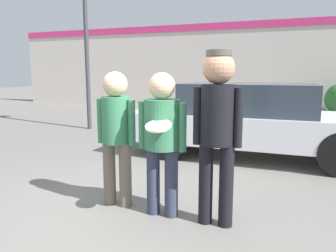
{
  "coord_description": "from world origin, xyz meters",
  "views": [
    {
      "loc": [
        1.71,
        -3.15,
        1.61
      ],
      "look_at": [
        0.38,
        0.34,
        1.0
      ],
      "focal_mm": 35.0,
      "sensor_mm": 36.0,
      "label": 1
    }
  ],
  "objects_px": {
    "person_left": "(116,128)",
    "street_lamp": "(91,4)",
    "person_right": "(217,121)",
    "parked_car_near": "(251,119)",
    "person_middle_with_frisbee": "(162,132)"
  },
  "relations": [
    {
      "from": "person_middle_with_frisbee",
      "to": "parked_car_near",
      "type": "relative_size",
      "value": 0.35
    },
    {
      "from": "person_middle_with_frisbee",
      "to": "person_right",
      "type": "relative_size",
      "value": 0.88
    },
    {
      "from": "person_left",
      "to": "street_lamp",
      "type": "bearing_deg",
      "value": 126.02
    },
    {
      "from": "person_middle_with_frisbee",
      "to": "person_right",
      "type": "distance_m",
      "value": 0.64
    },
    {
      "from": "person_middle_with_frisbee",
      "to": "person_left",
      "type": "bearing_deg",
      "value": 172.86
    },
    {
      "from": "person_left",
      "to": "street_lamp",
      "type": "relative_size",
      "value": 0.29
    },
    {
      "from": "street_lamp",
      "to": "parked_car_near",
      "type": "bearing_deg",
      "value": -19.13
    },
    {
      "from": "person_left",
      "to": "person_middle_with_frisbee",
      "type": "xyz_separation_m",
      "value": [
        0.62,
        -0.08,
        0.01
      ]
    },
    {
      "from": "person_middle_with_frisbee",
      "to": "person_right",
      "type": "bearing_deg",
      "value": -1.56
    },
    {
      "from": "person_middle_with_frisbee",
      "to": "street_lamp",
      "type": "bearing_deg",
      "value": 130.29
    },
    {
      "from": "parked_car_near",
      "to": "person_left",
      "type": "bearing_deg",
      "value": -112.34
    },
    {
      "from": "person_right",
      "to": "parked_car_near",
      "type": "relative_size",
      "value": 0.39
    },
    {
      "from": "person_right",
      "to": "parked_car_near",
      "type": "distance_m",
      "value": 3.12
    },
    {
      "from": "person_right",
      "to": "person_middle_with_frisbee",
      "type": "bearing_deg",
      "value": 178.44
    },
    {
      "from": "person_right",
      "to": "parked_car_near",
      "type": "xyz_separation_m",
      "value": [
        -0.01,
        3.1,
        -0.39
      ]
    }
  ]
}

